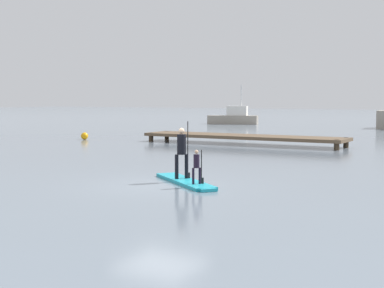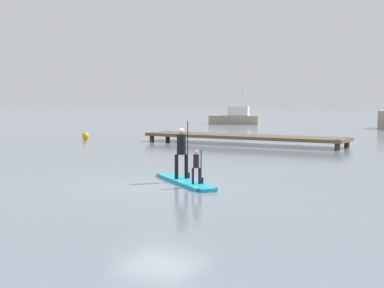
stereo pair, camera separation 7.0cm
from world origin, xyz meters
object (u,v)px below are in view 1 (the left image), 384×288
at_px(paddler_child_solo, 197,165).
at_px(mooring_buoy_near, 85,136).
at_px(paddleboard_near, 186,182).
at_px(motor_boat_small_navy, 234,117).
at_px(paddler_adult, 182,150).

height_order(paddler_child_solo, mooring_buoy_near, paddler_child_solo).
bearing_deg(paddleboard_near, mooring_buoy_near, 140.46).
xyz_separation_m(paddler_child_solo, motor_boat_small_navy, (-17.12, 37.25, 0.04)).
relative_size(motor_boat_small_navy, mooring_buoy_near, 11.31).
height_order(paddleboard_near, paddler_adult, paddler_adult).
relative_size(paddleboard_near, paddler_adult, 1.79).
bearing_deg(motor_boat_small_navy, paddler_child_solo, -65.32).
distance_m(paddleboard_near, paddler_child_solo, 1.08).
height_order(paddler_adult, motor_boat_small_navy, motor_boat_small_navy).
distance_m(paddleboard_near, motor_boat_small_navy, 40.23).
height_order(paddler_adult, paddler_child_solo, paddler_adult).
bearing_deg(mooring_buoy_near, paddleboard_near, -39.54).
bearing_deg(paddler_adult, mooring_buoy_near, 140.44).
xyz_separation_m(motor_boat_small_navy, mooring_buoy_near, (1.29, -24.25, -0.47)).
bearing_deg(motor_boat_small_navy, paddler_adult, -66.15).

